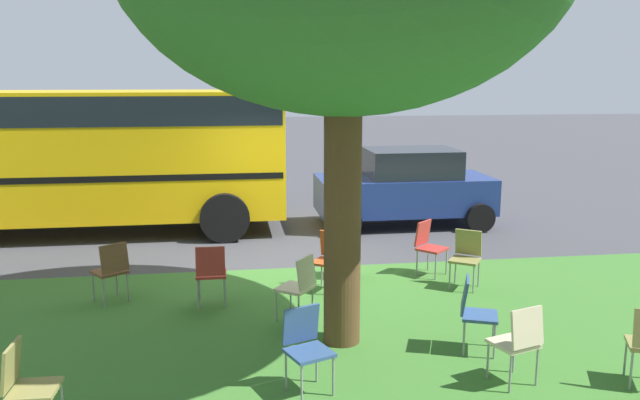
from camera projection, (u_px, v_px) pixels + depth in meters
ground at (285, 265)px, 10.94m from camera, size 80.00×80.00×0.00m
grass_verge at (309, 340)px, 7.83m from camera, size 48.00×6.00×0.01m
chair_0 at (428, 243)px, 10.33m from camera, size 0.59×0.59×0.88m
chair_1 at (474, 309)px, 7.43m from camera, size 0.54×0.54×0.88m
chair_2 at (466, 254)px, 9.70m from camera, size 0.58×0.58×0.88m
chair_3 at (299, 283)px, 8.34m from camera, size 0.58×0.58×0.88m
chair_4 at (519, 339)px, 6.58m from camera, size 0.52×0.53×0.88m
chair_5 at (111, 268)px, 9.02m from camera, size 0.58×0.58×0.88m
chair_6 at (349, 246)px, 10.16m from camera, size 0.52×0.52×0.88m
chair_7 at (211, 270)px, 8.90m from camera, size 0.42×0.42×0.88m
chair_8 at (306, 343)px, 6.48m from camera, size 0.54×0.54×0.88m
chair_9 at (25, 382)px, 5.66m from camera, size 0.44×0.43×0.88m
chair_11 at (329, 256)px, 9.61m from camera, size 0.58×0.58×0.88m
parked_car at (405, 187)px, 13.72m from camera, size 3.70×1.92×1.65m
school_bus at (22, 148)px, 12.79m from camera, size 10.40×2.80×2.88m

